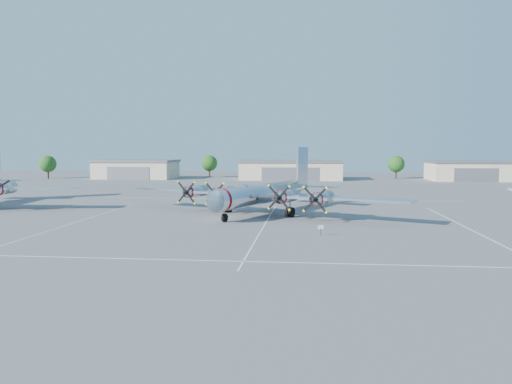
# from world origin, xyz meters

# --- Properties ---
(ground) EXTENTS (260.00, 260.00, 0.00)m
(ground) POSITION_xyz_m (0.00, 0.00, 0.00)
(ground) COLOR #535355
(ground) RESTS_ON ground
(parking_lines) EXTENTS (60.00, 50.08, 0.01)m
(parking_lines) POSITION_xyz_m (0.00, -1.75, 0.01)
(parking_lines) COLOR silver
(parking_lines) RESTS_ON ground
(hangar_west) EXTENTS (22.60, 14.60, 5.40)m
(hangar_west) POSITION_xyz_m (-45.00, 81.96, 2.71)
(hangar_west) COLOR #B8AC92
(hangar_west) RESTS_ON ground
(hangar_center) EXTENTS (28.60, 14.60, 5.40)m
(hangar_center) POSITION_xyz_m (0.00, 81.96, 2.71)
(hangar_center) COLOR #B8AC92
(hangar_center) RESTS_ON ground
(hangar_east) EXTENTS (20.60, 14.60, 5.40)m
(hangar_east) POSITION_xyz_m (48.00, 81.96, 2.71)
(hangar_east) COLOR #B8AC92
(hangar_east) RESTS_ON ground
(tree_far_west) EXTENTS (4.80, 4.80, 6.64)m
(tree_far_west) POSITION_xyz_m (-70.00, 78.00, 4.22)
(tree_far_west) COLOR #382619
(tree_far_west) RESTS_ON ground
(tree_west) EXTENTS (4.80, 4.80, 6.64)m
(tree_west) POSITION_xyz_m (-25.00, 90.00, 4.22)
(tree_west) COLOR #382619
(tree_west) RESTS_ON ground
(tree_east) EXTENTS (4.80, 4.80, 6.64)m
(tree_east) POSITION_xyz_m (30.00, 88.00, 4.22)
(tree_east) COLOR #382619
(tree_east) RESTS_ON ground
(main_bomber_b29) EXTENTS (47.60, 41.41, 8.81)m
(main_bomber_b29) POSITION_xyz_m (-0.94, 6.61, 0.00)
(main_bomber_b29) COLOR silver
(main_bomber_b29) RESTS_ON ground
(info_placard) EXTENTS (0.55, 0.15, 1.05)m
(info_placard) POSITION_xyz_m (6.11, -10.03, 0.74)
(info_placard) COLOR black
(info_placard) RESTS_ON ground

